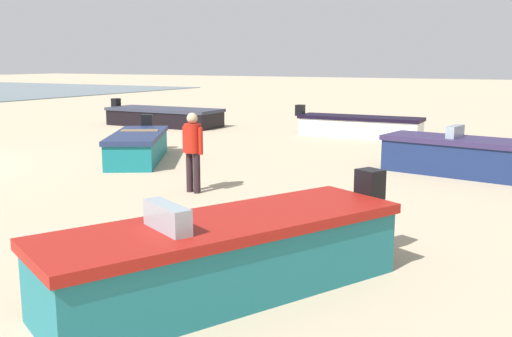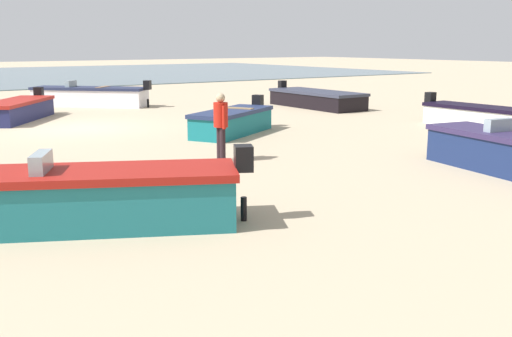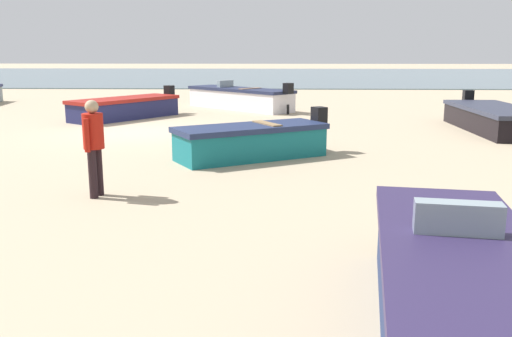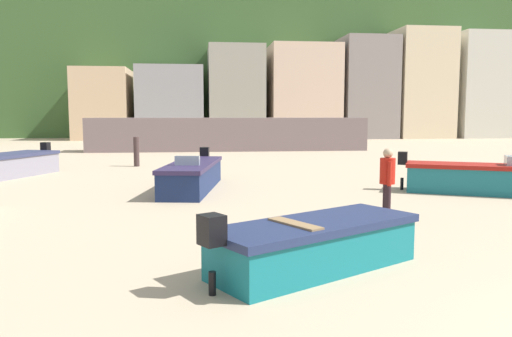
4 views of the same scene
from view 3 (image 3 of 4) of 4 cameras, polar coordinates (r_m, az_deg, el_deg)
ground_plane at (r=16.99m, az=-12.12°, el=3.71°), size 160.00×160.00×0.00m
tidal_water at (r=52.53m, az=-2.69°, el=9.55°), size 80.00×36.00×0.06m
boat_white_0 at (r=23.05m, az=-1.68°, el=7.24°), size 4.65×4.55×1.18m
boat_teal_4 at (r=12.52m, az=-0.42°, el=2.83°), size 3.60×2.81×1.07m
boat_black_5 at (r=18.26m, az=23.43°, el=4.72°), size 1.77×5.08×1.05m
boat_navy_7 at (r=4.50m, az=21.19°, el=-14.79°), size 2.08×5.23×1.18m
boat_navy_9 at (r=20.35m, az=-13.30°, el=6.09°), size 3.49×4.13×1.06m
beach_walker_foreground at (r=9.50m, az=-16.37°, el=2.78°), size 0.39×0.54×1.62m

